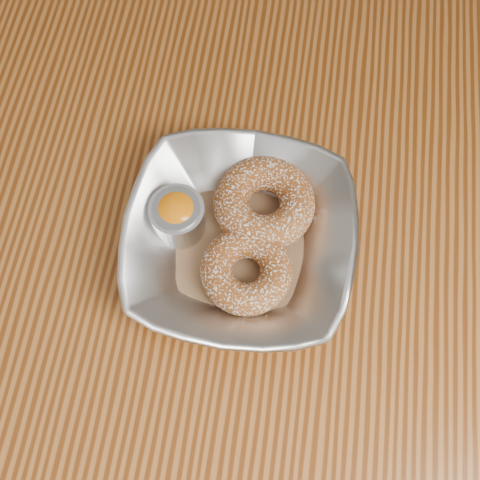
# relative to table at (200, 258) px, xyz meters

# --- Properties ---
(ground_plane) EXTENTS (4.00, 4.00, 0.00)m
(ground_plane) POSITION_rel_table_xyz_m (0.00, 0.00, -0.65)
(ground_plane) COLOR #565659
(ground_plane) RESTS_ON ground
(table) EXTENTS (1.20, 0.80, 0.75)m
(table) POSITION_rel_table_xyz_m (0.00, 0.00, 0.00)
(table) COLOR brown
(table) RESTS_ON ground_plane
(serving_bowl) EXTENTS (0.22, 0.22, 0.05)m
(serving_bowl) POSITION_rel_table_xyz_m (0.05, -0.02, 0.13)
(serving_bowl) COLOR silver
(serving_bowl) RESTS_ON table
(parchment) EXTENTS (0.19, 0.19, 0.00)m
(parchment) POSITION_rel_table_xyz_m (0.05, -0.02, 0.11)
(parchment) COLOR brown
(parchment) RESTS_ON table
(donut_back) EXTENTS (0.12, 0.12, 0.04)m
(donut_back) POSITION_rel_table_xyz_m (0.07, 0.02, 0.13)
(donut_back) COLOR brown
(donut_back) RESTS_ON parchment
(donut_front) EXTENTS (0.10, 0.10, 0.03)m
(donut_front) POSITION_rel_table_xyz_m (0.06, -0.05, 0.12)
(donut_front) COLOR brown
(donut_front) RESTS_ON parchment
(ramekin) EXTENTS (0.05, 0.05, 0.05)m
(ramekin) POSITION_rel_table_xyz_m (-0.01, -0.01, 0.13)
(ramekin) COLOR silver
(ramekin) RESTS_ON table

